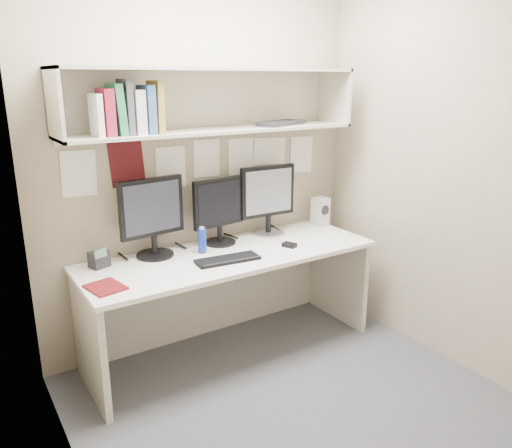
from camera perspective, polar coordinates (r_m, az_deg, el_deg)
floor at (r=3.21m, az=3.35°, el=-19.04°), size 2.40×2.00×0.01m
wall_back at (r=3.52m, az=-5.99°, el=7.14°), size 2.40×0.02×2.60m
wall_front at (r=1.99m, az=21.15°, el=-1.01°), size 2.40×0.02×2.60m
wall_left at (r=2.20m, az=-22.20°, el=0.49°), size 0.02×2.00×2.60m
wall_right at (r=3.51m, az=19.85°, el=6.26°), size 0.02×2.00×2.60m
desk at (r=3.50m, az=-2.89°, el=-8.92°), size 2.00×0.70×0.73m
overhead_hutch at (r=3.35m, az=-5.08°, el=13.94°), size 2.00×0.38×0.40m
pinned_papers at (r=3.52m, az=-5.92°, el=6.32°), size 1.92×0.01×0.48m
monitor_left at (r=3.28m, az=-11.76°, el=1.01°), size 0.45×0.24×0.52m
monitor_center at (r=3.48m, az=-4.27°, el=1.79°), size 0.40×0.22×0.47m
monitor_right at (r=3.69m, az=1.36°, el=3.00°), size 0.44×0.24×0.52m
keyboard at (r=3.21m, az=-3.27°, el=-4.07°), size 0.43×0.19×0.02m
mouse at (r=3.47m, az=3.84°, el=-2.40°), size 0.09×0.11×0.03m
speaker at (r=3.99m, az=7.36°, el=1.45°), size 0.12×0.13×0.22m
blue_bottle at (r=3.35m, az=-6.18°, el=-1.89°), size 0.06×0.06×0.18m
maroon_notebook at (r=2.93m, az=-16.83°, el=-6.92°), size 0.22×0.25×0.01m
desk_phone at (r=3.24m, az=-17.49°, el=-3.85°), size 0.13×0.13×0.13m
book_stack at (r=3.03m, az=-14.42°, el=12.47°), size 0.39×0.19×0.31m
hutch_tray at (r=3.57m, az=2.92°, el=11.45°), size 0.43×0.29×0.03m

